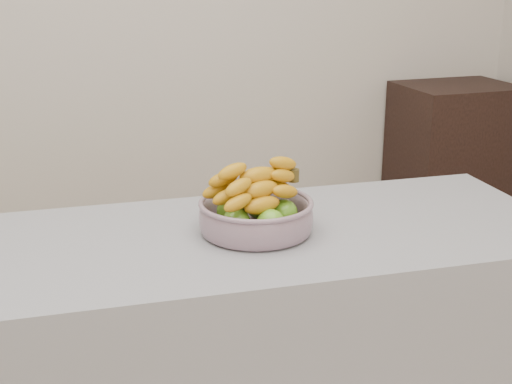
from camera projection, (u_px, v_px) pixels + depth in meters
cabinet at (450, 181)px, 3.50m from camera, size 0.55×0.45×0.95m
fruit_bowl at (256, 212)px, 1.67m from camera, size 0.27×0.27×0.16m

